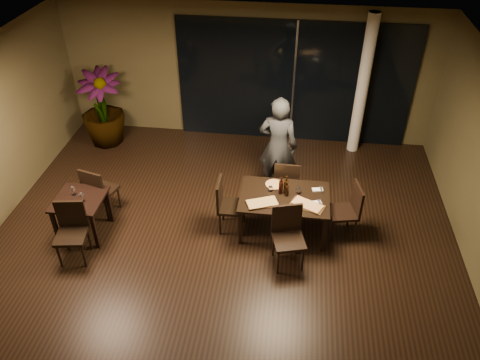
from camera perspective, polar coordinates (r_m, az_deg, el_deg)
name	(u,v)px	position (r m, az deg, el deg)	size (l,w,h in m)	color
ground	(219,257)	(7.85, -2.57, -9.30)	(8.00, 8.00, 0.00)	black
wall_back	(248,73)	(10.35, 0.96, 12.97)	(8.00, 0.10, 3.00)	brown
ceiling	(213,89)	(6.07, -3.34, 11.02)	(8.00, 8.00, 0.04)	silver
window_panel	(294,83)	(10.28, 6.56, 11.64)	(5.00, 0.06, 2.70)	black
column	(363,87)	(10.02, 14.71, 10.96)	(0.24, 0.24, 3.00)	white
main_table	(284,200)	(7.92, 5.42, -2.39)	(1.50, 1.00, 0.75)	black
side_table	(80,204)	(8.32, -18.89, -2.82)	(0.80, 0.80, 0.75)	black
chair_main_far	(287,181)	(8.57, 5.71, -0.08)	(0.47, 0.47, 0.98)	black
chair_main_near	(288,233)	(7.45, 5.83, -6.40)	(0.59, 0.59, 1.04)	black
chair_main_left	(227,203)	(8.01, -1.63, -2.77)	(0.47, 0.47, 1.00)	black
chair_main_right	(349,208)	(8.10, 13.10, -3.36)	(0.55, 0.55, 1.01)	black
chair_side_far	(98,189)	(8.66, -16.94, -1.10)	(0.58, 0.58, 1.02)	black
chair_side_near	(72,228)	(7.97, -19.84, -5.53)	(0.54, 0.54, 1.02)	black
diner	(278,146)	(8.71, 4.64, 4.14)	(0.67, 0.45, 1.97)	#292C2E
potted_plant	(102,108)	(10.71, -16.49, 8.40)	(0.93, 0.93, 1.70)	#1C541C
pizza_board_left	(262,204)	(7.68, 2.71, -2.90)	(0.50, 0.25, 0.01)	#4A2D17
pizza_board_right	(307,206)	(7.71, 8.20, -3.10)	(0.54, 0.27, 0.01)	#4B3218
oblong_pizza_left	(262,203)	(7.67, 2.71, -2.80)	(0.48, 0.23, 0.02)	#681509
oblong_pizza_right	(307,205)	(7.70, 8.21, -3.01)	(0.47, 0.21, 0.02)	#6A1409
round_pizza	(274,185)	(8.10, 4.18, -0.56)	(0.29, 0.29, 0.01)	#C64116
bottle_a	(281,185)	(7.83, 5.00, -0.66)	(0.07, 0.07, 0.33)	black
bottle_b	(287,189)	(7.81, 5.77, -1.12)	(0.06, 0.06, 0.27)	black
bottle_c	(286,185)	(7.84, 5.63, -0.59)	(0.08, 0.08, 0.35)	black
tumbler_left	(271,189)	(7.95, 3.75, -1.07)	(0.07, 0.07, 0.09)	white
tumbler_right	(299,191)	(7.94, 7.17, -1.29)	(0.08, 0.08, 0.10)	white
napkin_near	(316,203)	(7.79, 9.25, -2.75)	(0.18, 0.10, 0.01)	white
napkin_far	(318,190)	(8.08, 9.44, -1.15)	(0.18, 0.10, 0.01)	white
wine_glass_a	(73,191)	(8.30, -19.66, -1.25)	(0.08, 0.08, 0.17)	white
wine_glass_b	(82,197)	(8.12, -18.74, -1.98)	(0.07, 0.07, 0.16)	white
side_napkin	(74,207)	(8.07, -19.59, -3.14)	(0.18, 0.11, 0.01)	white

